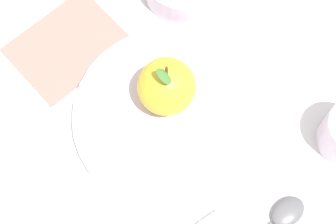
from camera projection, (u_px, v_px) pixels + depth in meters
The scene contains 6 objects.
ground_plane at pixel (166, 130), 0.68m from camera, with size 2.40×2.40×0.00m, color silver.
dinner_plate at pixel (168, 115), 0.68m from camera, with size 0.27×0.27×0.02m.
apple at pixel (167, 86), 0.64m from camera, with size 0.08×0.08×0.09m.
knife at pixel (224, 212), 0.64m from camera, with size 0.19×0.14×0.01m.
spoon at pixel (275, 222), 0.63m from camera, with size 0.16×0.12×0.01m.
linen_napkin at pixel (67, 45), 0.73m from camera, with size 0.12×0.16×0.00m, color gray.
Camera 1 is at (0.21, 0.08, 0.64)m, focal length 53.39 mm.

